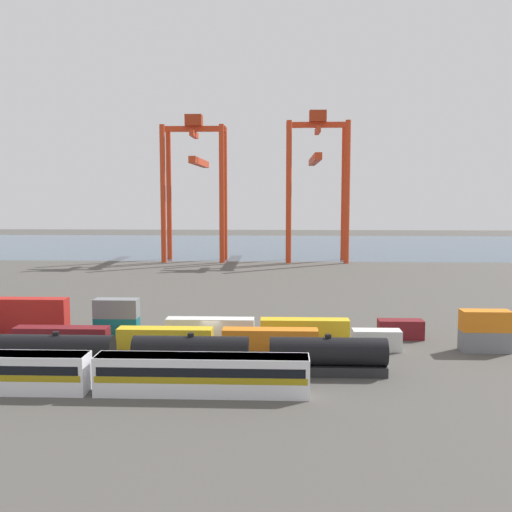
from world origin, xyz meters
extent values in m
plane|color=#4C4944|center=(0.00, 40.00, 0.00)|extent=(420.00, 420.00, 0.00)
cube|color=#384C60|center=(0.00, 149.69, 0.00)|extent=(400.00, 110.00, 0.01)
cube|color=silver|center=(1.80, -22.03, 1.95)|extent=(20.96, 3.10, 3.90)
cube|color=#9E8414|center=(1.80, -22.03, 1.85)|extent=(20.54, 3.14, 0.64)
cube|color=black|center=(1.80, -22.03, 2.63)|extent=(20.12, 3.13, 0.90)
cube|color=slate|center=(1.80, -22.03, 3.72)|extent=(20.75, 2.85, 0.36)
cube|color=#232326|center=(-15.36, -14.99, 0.55)|extent=(12.70, 2.50, 1.10)
cylinder|color=black|center=(-15.36, -14.99, 2.61)|extent=(12.70, 3.01, 3.01)
cylinder|color=black|center=(-15.36, -14.99, 4.29)|extent=(0.70, 0.70, 0.36)
cube|color=#232326|center=(-0.36, -14.99, 0.55)|extent=(12.70, 2.50, 1.10)
cylinder|color=black|center=(-0.36, -14.99, 2.61)|extent=(12.70, 3.01, 3.01)
cylinder|color=black|center=(-0.36, -14.99, 4.29)|extent=(0.70, 0.70, 0.36)
cube|color=#232326|center=(14.64, -14.99, 0.55)|extent=(12.70, 2.50, 1.10)
cylinder|color=black|center=(14.64, -14.99, 2.61)|extent=(12.70, 3.01, 3.01)
cylinder|color=black|center=(14.64, -14.99, 4.29)|extent=(0.70, 0.70, 0.36)
cube|color=maroon|center=(-18.71, -4.37, 1.30)|extent=(12.10, 2.44, 2.60)
cube|color=gold|center=(-5.28, -4.37, 1.30)|extent=(12.10, 2.44, 2.60)
cube|color=orange|center=(8.14, -4.37, 1.30)|extent=(12.10, 2.44, 2.60)
cube|color=silver|center=(21.57, -4.37, 1.30)|extent=(6.04, 2.44, 2.60)
cube|color=slate|center=(35.00, -4.37, 1.30)|extent=(6.04, 2.44, 2.60)
cube|color=orange|center=(35.00, -4.37, 3.90)|extent=(6.04, 2.44, 2.60)
cube|color=#AD211C|center=(-26.24, 1.87, 1.30)|extent=(12.10, 2.44, 2.60)
cube|color=#AD211C|center=(-26.24, 1.87, 3.90)|extent=(12.10, 2.44, 2.60)
cube|color=#146066|center=(-13.24, 1.87, 1.30)|extent=(6.04, 2.44, 2.60)
cube|color=slate|center=(-13.24, 1.87, 3.90)|extent=(6.04, 2.44, 2.60)
cube|color=silver|center=(-0.23, 1.87, 1.30)|extent=(12.10, 2.44, 2.60)
cube|color=gold|center=(12.78, 1.87, 1.30)|extent=(12.10, 2.44, 2.60)
cube|color=maroon|center=(25.79, 1.87, 1.30)|extent=(6.04, 2.44, 2.60)
cube|color=orange|center=(38.80, 1.87, 1.30)|extent=(6.04, 2.44, 2.60)
cylinder|color=red|center=(-24.14, 91.57, 19.55)|extent=(1.50, 1.50, 39.10)
cylinder|color=red|center=(-7.33, 91.57, 19.55)|extent=(1.50, 1.50, 39.10)
cylinder|color=red|center=(-24.14, 100.59, 19.55)|extent=(1.50, 1.50, 39.10)
cylinder|color=red|center=(-7.33, 100.59, 19.55)|extent=(1.50, 1.50, 39.10)
cube|color=red|center=(-15.73, 96.08, 38.30)|extent=(18.41, 1.20, 1.60)
cube|color=red|center=(-15.73, 96.08, 36.70)|extent=(1.20, 10.62, 1.60)
cube|color=red|center=(-15.73, 107.50, 29.32)|extent=(2.00, 32.63, 2.00)
cube|color=#9F2C14|center=(-15.73, 96.08, 40.70)|extent=(4.80, 4.00, 3.20)
cylinder|color=red|center=(11.68, 91.50, 20.04)|extent=(1.50, 1.50, 40.08)
cylinder|color=red|center=(28.06, 91.50, 20.04)|extent=(1.50, 1.50, 40.08)
cylinder|color=red|center=(11.68, 100.66, 20.04)|extent=(1.50, 1.50, 40.08)
cylinder|color=red|center=(28.06, 100.66, 20.04)|extent=(1.50, 1.50, 40.08)
cube|color=red|center=(19.87, 96.08, 39.28)|extent=(17.98, 1.20, 1.60)
cube|color=red|center=(19.87, 96.08, 37.68)|extent=(1.20, 10.76, 1.60)
cube|color=red|center=(19.87, 109.78, 30.16)|extent=(2.00, 39.13, 2.00)
cube|color=#9F2C14|center=(19.87, 96.08, 41.68)|extent=(4.80, 4.00, 3.20)
camera|label=1|loc=(9.44, -79.10, 19.62)|focal=42.19mm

